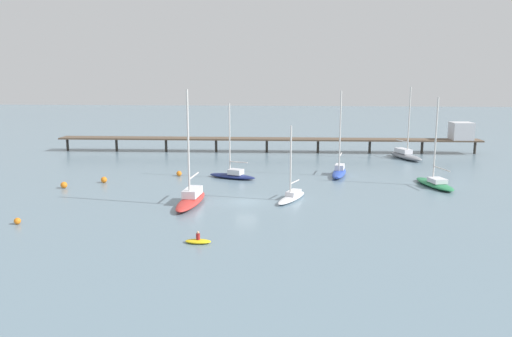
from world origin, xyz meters
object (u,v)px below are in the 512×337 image
(sailboat_green, at_px, (435,182))
(mooring_buoy_mid, at_px, (64,185))
(sailboat_navy, at_px, (233,174))
(mooring_buoy_far, at_px, (179,174))
(mooring_buoy_near, at_px, (104,180))
(sailboat_white, at_px, (292,195))
(sailboat_red, at_px, (191,198))
(mooring_buoy_outer, at_px, (17,221))
(pier, at_px, (330,137))
(sailboat_gray, at_px, (405,154))
(sailboat_blue, at_px, (339,171))
(dinghy_yellow, at_px, (198,241))

(sailboat_green, xyz_separation_m, mooring_buoy_mid, (-50.50, -5.13, -0.19))
(sailboat_navy, xyz_separation_m, mooring_buoy_far, (-8.38, 1.03, -0.25))
(mooring_buoy_far, height_order, mooring_buoy_near, mooring_buoy_near)
(mooring_buoy_mid, bearing_deg, sailboat_green, 5.81)
(sailboat_navy, bearing_deg, sailboat_white, -54.46)
(sailboat_red, bearing_deg, mooring_buoy_mid, 159.39)
(sailboat_navy, bearing_deg, mooring_buoy_outer, -127.25)
(pier, xyz_separation_m, sailboat_gray, (13.41, -6.49, -2.39))
(sailboat_gray, bearing_deg, mooring_buoy_near, -152.18)
(pier, distance_m, mooring_buoy_near, 46.38)
(sailboat_green, relative_size, sailboat_blue, 0.95)
(dinghy_yellow, bearing_deg, sailboat_navy, 91.16)
(dinghy_yellow, bearing_deg, mooring_buoy_far, 106.44)
(sailboat_red, relative_size, dinghy_yellow, 5.62)
(sailboat_green, relative_size, mooring_buoy_mid, 13.76)
(pier, bearing_deg, mooring_buoy_far, -133.28)
(mooring_buoy_near, bearing_deg, mooring_buoy_outer, -93.11)
(sailboat_gray, distance_m, mooring_buoy_near, 53.54)
(sailboat_navy, bearing_deg, mooring_buoy_far, 173.02)
(pier, relative_size, sailboat_white, 9.11)
(pier, relative_size, mooring_buoy_outer, 122.21)
(sailboat_gray, distance_m, mooring_buoy_outer, 66.48)
(dinghy_yellow, bearing_deg, sailboat_green, 43.06)
(sailboat_green, distance_m, sailboat_gray, 23.77)
(sailboat_blue, bearing_deg, pier, 89.97)
(sailboat_navy, xyz_separation_m, mooring_buoy_outer, (-19.08, -25.09, -0.31))
(mooring_buoy_outer, bearing_deg, sailboat_navy, 52.75)
(mooring_buoy_outer, height_order, mooring_buoy_mid, mooring_buoy_mid)
(dinghy_yellow, distance_m, mooring_buoy_far, 31.72)
(pier, height_order, sailboat_red, sailboat_red)
(dinghy_yellow, bearing_deg, mooring_buoy_mid, 137.25)
(pier, height_order, sailboat_green, sailboat_green)
(sailboat_red, xyz_separation_m, sailboat_blue, (18.93, 19.10, -0.04))
(sailboat_gray, bearing_deg, sailboat_red, -131.90)
(sailboat_gray, bearing_deg, pier, 154.16)
(pier, xyz_separation_m, mooring_buoy_near, (-33.95, -31.48, -2.77))
(sailboat_blue, relative_size, dinghy_yellow, 5.36)
(sailboat_red, height_order, sailboat_white, sailboat_red)
(sailboat_red, distance_m, sailboat_gray, 48.44)
(mooring_buoy_near, relative_size, mooring_buoy_outer, 1.27)
(sailboat_green, distance_m, dinghy_yellow, 38.16)
(sailboat_navy, distance_m, mooring_buoy_mid, 23.61)
(sailboat_green, bearing_deg, sailboat_blue, 151.50)
(mooring_buoy_outer, bearing_deg, sailboat_green, 24.57)
(mooring_buoy_near, bearing_deg, sailboat_navy, 14.32)
(sailboat_white, relative_size, mooring_buoy_outer, 13.41)
(sailboat_navy, relative_size, sailboat_gray, 0.85)
(pier, bearing_deg, sailboat_navy, -120.72)
(mooring_buoy_far, relative_size, mooring_buoy_outer, 1.17)
(sailboat_red, bearing_deg, mooring_buoy_near, 143.58)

